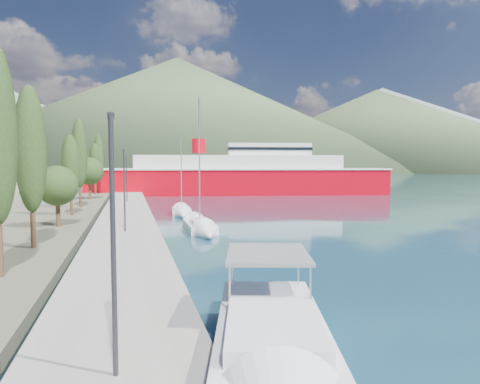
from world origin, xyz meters
name	(u,v)px	position (x,y,z in m)	size (l,w,h in m)	color
ground	(156,182)	(0.00, 120.00, 0.00)	(1400.00, 1400.00, 0.00)	#163A4D
quay	(126,216)	(-9.00, 26.00, 0.40)	(5.00, 88.00, 0.80)	gray
hills_far	(223,121)	(138.59, 618.73, 77.39)	(1480.00, 900.00, 180.00)	slate
hills_near	(239,122)	(98.04, 372.50, 49.18)	(1010.00, 520.00, 115.00)	#415534
tree_row	(79,164)	(-14.25, 33.02, 5.78)	(3.98, 62.73, 10.71)	#47301E
lamp_posts	(125,186)	(-9.00, 14.67, 4.08)	(0.15, 46.79, 6.06)	#2D2D33
sailboat_near	(203,230)	(-2.82, 15.33, 0.30)	(2.37, 8.60, 12.34)	silver
sailboat_mid	(182,213)	(-3.01, 27.48, 0.28)	(2.73, 6.88, 9.87)	silver
ferry	(240,176)	(12.45, 59.25, 3.45)	(58.40, 23.10, 11.35)	#C60010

